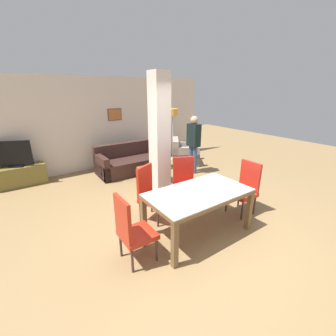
# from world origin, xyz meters

# --- Properties ---
(ground_plane) EXTENTS (18.00, 18.00, 0.00)m
(ground_plane) POSITION_xyz_m (0.00, 0.00, 0.00)
(ground_plane) COLOR olive
(back_wall) EXTENTS (7.20, 0.09, 2.70)m
(back_wall) POSITION_xyz_m (0.00, 4.34, 1.35)
(back_wall) COLOR silver
(back_wall) RESTS_ON ground_plane
(divider_pillar) EXTENTS (0.35, 0.37, 2.70)m
(divider_pillar) POSITION_xyz_m (0.28, 1.60, 1.35)
(divider_pillar) COLOR silver
(divider_pillar) RESTS_ON ground_plane
(dining_table) EXTENTS (1.70, 0.96, 0.77)m
(dining_table) POSITION_xyz_m (0.00, 0.00, 0.62)
(dining_table) COLOR brown
(dining_table) RESTS_ON ground_plane
(dining_chair_far_right) EXTENTS (0.61, 0.61, 1.03)m
(dining_chair_far_right) POSITION_xyz_m (0.42, 0.89, 0.54)
(dining_chair_far_right) COLOR red
(dining_chair_far_right) RESTS_ON ground_plane
(dining_chair_head_left) EXTENTS (0.46, 0.46, 1.03)m
(dining_chair_head_left) POSITION_xyz_m (-1.22, 0.00, 0.54)
(dining_chair_head_left) COLOR #B42715
(dining_chair_head_left) RESTS_ON ground_plane
(dining_chair_head_right) EXTENTS (0.46, 0.46, 1.03)m
(dining_chair_head_right) POSITION_xyz_m (1.23, 0.00, 0.54)
(dining_chair_head_right) COLOR #B42519
(dining_chair_head_right) RESTS_ON ground_plane
(dining_chair_far_left) EXTENTS (0.62, 0.62, 1.03)m
(dining_chair_far_left) POSITION_xyz_m (-0.42, 0.86, 0.54)
(dining_chair_far_left) COLOR red
(dining_chair_far_left) RESTS_ON ground_plane
(sofa) EXTENTS (2.04, 0.90, 0.82)m
(sofa) POSITION_xyz_m (0.45, 3.43, 0.28)
(sofa) COLOR #39221F
(sofa) RESTS_ON ground_plane
(armchair) EXTENTS (1.22, 1.24, 0.81)m
(armchair) POSITION_xyz_m (2.24, 3.17, 0.28)
(armchair) COLOR #A7968B
(armchair) RESTS_ON ground_plane
(coffee_table) EXTENTS (0.77, 0.55, 0.42)m
(coffee_table) POSITION_xyz_m (0.55, 2.31, 0.22)
(coffee_table) COLOR brown
(coffee_table) RESTS_ON ground_plane
(bottle) EXTENTS (0.07, 0.07, 0.30)m
(bottle) POSITION_xyz_m (0.62, 2.41, 0.54)
(bottle) COLOR #4C2D14
(bottle) RESTS_ON coffee_table
(tv_stand) EXTENTS (1.23, 0.40, 0.52)m
(tv_stand) POSITION_xyz_m (-2.39, 4.06, 0.26)
(tv_stand) COLOR brown
(tv_stand) RESTS_ON ground_plane
(tv_screen) EXTENTS (0.76, 0.35, 0.65)m
(tv_screen) POSITION_xyz_m (-2.39, 4.06, 0.83)
(tv_screen) COLOR black
(tv_screen) RESTS_ON tv_stand
(floor_lamp) EXTENTS (0.31, 0.31, 1.73)m
(floor_lamp) POSITION_xyz_m (2.17, 3.71, 1.46)
(floor_lamp) COLOR #B7B7BC
(floor_lamp) RESTS_ON ground_plane
(standing_person) EXTENTS (0.22, 0.38, 1.65)m
(standing_person) POSITION_xyz_m (1.88, 2.31, 0.95)
(standing_person) COLOR #3A5073
(standing_person) RESTS_ON ground_plane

